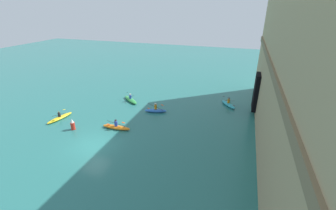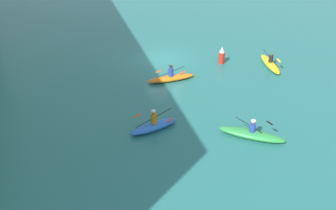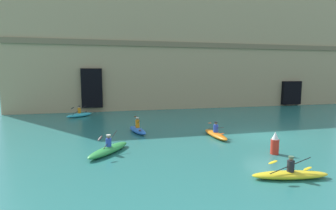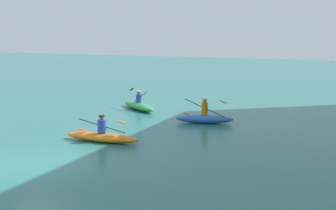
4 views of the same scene
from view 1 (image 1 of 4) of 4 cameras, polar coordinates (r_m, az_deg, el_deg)
The scene contains 7 objects.
ground_plane at distance 23.61m, azimuth -18.54°, elevation -9.61°, with size 120.00×120.00×0.00m, color #28706B.
kayak_orange at distance 25.65m, azimuth -13.00°, elevation -5.43°, with size 0.83×3.31×1.11m.
kayak_yellow at distance 30.03m, azimuth -25.77°, elevation -2.87°, with size 3.48×1.32×1.00m.
kayak_blue at distance 28.74m, azimuth -3.15°, elevation -1.36°, with size 1.39×2.91×1.22m.
kayak_cyan at distance 31.61m, azimuth 15.06°, elevation 0.24°, with size 2.76×2.36×1.16m.
kayak_green at distance 32.45m, azimuth -9.49°, elevation 1.37°, with size 2.76×3.24×1.20m.
marker_buoy at distance 26.82m, azimuth -23.07°, elevation -4.59°, with size 0.46×0.46×1.29m.
Camera 1 is at (15.20, 12.90, 12.64)m, focal length 24.00 mm.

